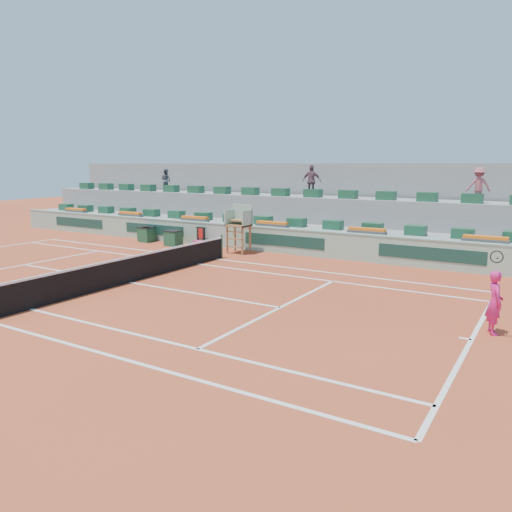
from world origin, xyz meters
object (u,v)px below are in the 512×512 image
Objects in this scene: player_bag at (202,244)px; umpire_chair at (240,222)px; tennis_player at (495,302)px; drink_cooler_a at (173,238)px.

player_bag is 2.85m from umpire_chair.
player_bag is 16.29m from tennis_player.
player_bag is 1.00× the size of drink_cooler_a.
drink_cooler_a is at bearing -179.16° from umpire_chair.
drink_cooler_a is (-4.27, -0.06, -1.12)m from umpire_chair.
umpire_chair reaches higher than tennis_player.
drink_cooler_a is at bearing 158.12° from tennis_player.
tennis_player is (12.26, -6.70, -0.70)m from umpire_chair.
player_bag is 0.37× the size of tennis_player.
umpire_chair is at bearing -3.41° from player_bag.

